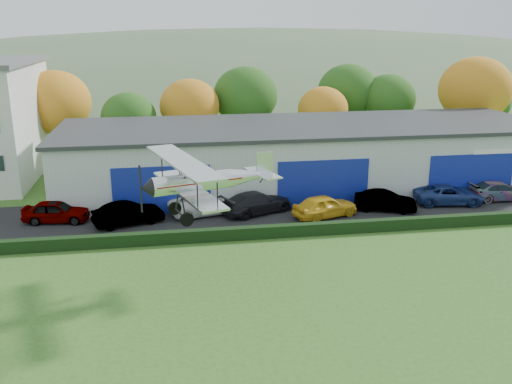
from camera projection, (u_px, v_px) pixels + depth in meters
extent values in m
cube|color=black|center=(300.00, 211.00, 41.38)|extent=(48.00, 9.00, 0.05)
cube|color=black|center=(317.00, 229.00, 36.73)|extent=(46.00, 0.60, 0.80)
cube|color=#B2B7BC|center=(304.00, 157.00, 47.60)|extent=(40.00, 12.00, 5.00)
cube|color=#2D3033|center=(305.00, 126.00, 46.84)|extent=(40.60, 12.60, 0.30)
cube|color=navy|center=(162.00, 191.00, 40.22)|extent=(7.00, 0.12, 3.60)
cube|color=navy|center=(323.00, 184.00, 42.08)|extent=(7.00, 0.12, 3.60)
cube|color=navy|center=(471.00, 177.00, 43.94)|extent=(7.00, 0.12, 3.60)
cylinder|color=#3D2614|center=(60.00, 147.00, 55.80)|extent=(0.36, 0.36, 3.15)
ellipsoid|color=#B76516|center=(56.00, 102.00, 54.52)|extent=(6.84, 6.84, 6.16)
cylinder|color=#3D2614|center=(131.00, 152.00, 55.09)|extent=(0.36, 0.36, 2.45)
ellipsoid|color=#1E4C14|center=(129.00, 117.00, 54.10)|extent=(5.32, 5.32, 4.79)
cylinder|color=#3D2614|center=(191.00, 144.00, 57.86)|extent=(0.36, 0.36, 2.80)
ellipsoid|color=#B76516|center=(190.00, 106.00, 56.73)|extent=(6.08, 6.08, 5.47)
cylinder|color=#3D2614|center=(246.00, 137.00, 60.63)|extent=(0.36, 0.36, 3.15)
ellipsoid|color=#1E4C14|center=(245.00, 96.00, 59.36)|extent=(6.84, 6.84, 6.16)
cylinder|color=#3D2614|center=(322.00, 142.00, 60.08)|extent=(0.36, 0.36, 2.45)
ellipsoid|color=#B76516|center=(323.00, 109.00, 59.09)|extent=(5.32, 5.32, 4.79)
cylinder|color=#3D2614|center=(386.00, 134.00, 63.17)|extent=(0.36, 0.36, 2.80)
ellipsoid|color=#1E4C14|center=(388.00, 99.00, 62.03)|extent=(6.08, 6.08, 5.47)
cylinder|color=#3D2614|center=(470.00, 136.00, 60.52)|extent=(0.36, 0.36, 3.50)
ellipsoid|color=#B76516|center=(475.00, 90.00, 59.10)|extent=(7.60, 7.60, 6.84)
cylinder|color=#3D2614|center=(483.00, 133.00, 65.08)|extent=(0.36, 0.36, 2.45)
ellipsoid|color=#1E4C14|center=(487.00, 103.00, 64.08)|extent=(5.32, 5.32, 4.79)
cylinder|color=#3D2614|center=(346.00, 131.00, 64.39)|extent=(0.36, 0.36, 3.15)
ellipsoid|color=#1E4C14|center=(348.00, 92.00, 63.11)|extent=(6.84, 6.84, 6.16)
ellipsoid|color=#4C6642|center=(259.00, 129.00, 160.94)|extent=(320.00, 196.00, 56.00)
ellipsoid|color=#4C6642|center=(485.00, 104.00, 170.22)|extent=(240.00, 126.00, 36.00)
imported|color=gray|center=(56.00, 211.00, 38.87)|extent=(4.69, 2.34, 1.53)
imported|color=gray|center=(128.00, 214.00, 38.35)|extent=(5.04, 3.08, 1.57)
imported|color=silver|center=(206.00, 204.00, 40.59)|extent=(5.80, 3.79, 1.48)
imported|color=black|center=(257.00, 202.00, 40.74)|extent=(5.90, 4.23, 1.59)
imported|color=gold|center=(325.00, 206.00, 39.88)|extent=(5.11, 3.29, 1.62)
imported|color=gray|center=(385.00, 201.00, 41.23)|extent=(4.77, 3.04, 1.48)
imported|color=navy|center=(449.00, 194.00, 42.87)|extent=(5.57, 3.19, 1.46)
imported|color=gray|center=(500.00, 191.00, 43.86)|extent=(5.04, 2.19, 1.44)
cylinder|color=silver|center=(192.00, 183.00, 29.09)|extent=(4.34, 2.15, 1.00)
cone|color=silver|center=(250.00, 176.00, 30.48)|extent=(2.63, 1.65, 1.00)
cone|color=black|center=(147.00, 188.00, 28.10)|extent=(0.82, 1.12, 1.00)
cube|color=maroon|center=(198.00, 181.00, 29.22)|extent=(4.78, 2.30, 0.07)
cube|color=black|center=(202.00, 173.00, 29.19)|extent=(1.47, 1.02, 0.28)
cube|color=silver|center=(188.00, 189.00, 29.10)|extent=(3.59, 8.09, 0.11)
cube|color=silver|center=(183.00, 162.00, 28.57)|extent=(3.82, 8.54, 0.11)
cylinder|color=black|center=(197.00, 191.00, 26.17)|extent=(0.08, 0.08, 1.45)
cylinder|color=black|center=(217.00, 188.00, 26.59)|extent=(0.08, 0.08, 1.45)
cylinder|color=black|center=(162.00, 164.00, 31.17)|extent=(0.08, 0.08, 1.45)
cylinder|color=black|center=(179.00, 162.00, 31.59)|extent=(0.08, 0.08, 1.45)
cylinder|color=black|center=(185.00, 171.00, 28.35)|extent=(0.13, 0.25, 0.83)
cylinder|color=black|center=(181.00, 167.00, 29.02)|extent=(0.13, 0.25, 0.83)
cylinder|color=black|center=(183.00, 204.00, 28.68)|extent=(0.29, 0.77, 1.36)
cylinder|color=black|center=(177.00, 199.00, 29.50)|extent=(0.29, 0.77, 1.36)
cylinder|color=black|center=(181.00, 214.00, 29.28)|extent=(0.67, 2.05, 0.08)
cylinder|color=black|center=(187.00, 220.00, 28.41)|extent=(0.73, 0.35, 0.71)
cylinder|color=black|center=(175.00, 208.00, 30.14)|extent=(0.73, 0.35, 0.71)
cylinder|color=black|center=(263.00, 179.00, 30.88)|extent=(0.41, 0.18, 0.47)
cube|color=silver|center=(263.00, 173.00, 30.78)|extent=(1.77, 3.06, 0.07)
cube|color=silver|center=(264.00, 163.00, 30.67)|extent=(0.98, 0.35, 1.22)
cube|color=black|center=(141.00, 189.00, 27.98)|extent=(0.10, 0.15, 2.45)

